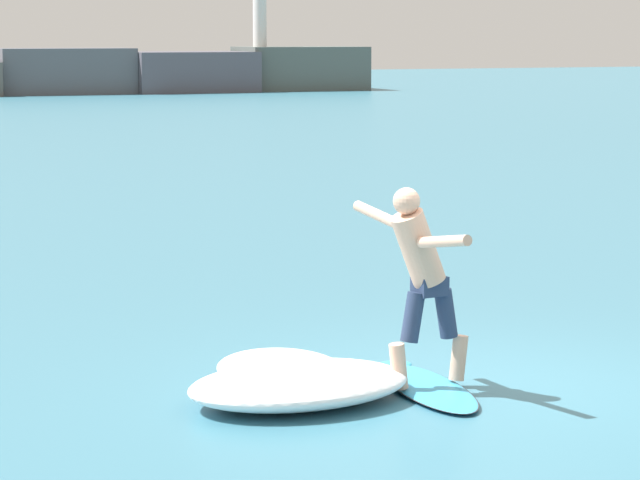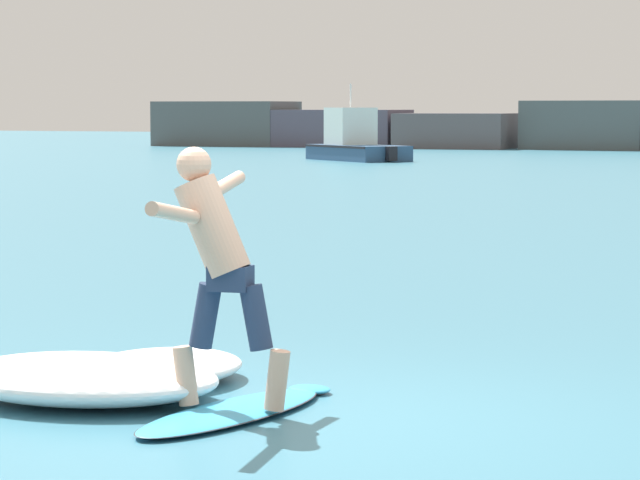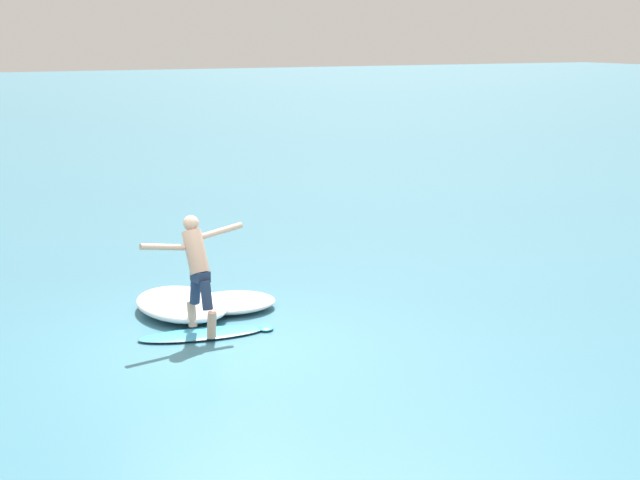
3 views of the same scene
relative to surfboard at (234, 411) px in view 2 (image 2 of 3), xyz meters
name	(u,v)px [view 2 (image 2 of 3)]	position (x,y,z in m)	size (l,w,h in m)	color
ground_plane	(288,420)	(0.37, 0.02, -0.03)	(200.00, 200.00, 0.00)	teal
surfboard	(234,411)	(0.00, 0.00, 0.00)	(0.87, 2.02, 0.20)	#379ECB
surfer	(216,254)	(-0.10, -0.04, 1.02)	(0.80, 1.59, 1.68)	#D3A387
fishing_boat_near_jetty	(355,143)	(-16.74, 44.30, 0.60)	(4.93, 4.42, 2.87)	navy
wave_foam_at_tail	(83,379)	(-1.16, 0.05, 0.12)	(2.02, 1.48, 0.31)	white
wave_foam_at_nose	(158,368)	(-1.00, 0.81, 0.08)	(1.33, 1.58, 0.23)	white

